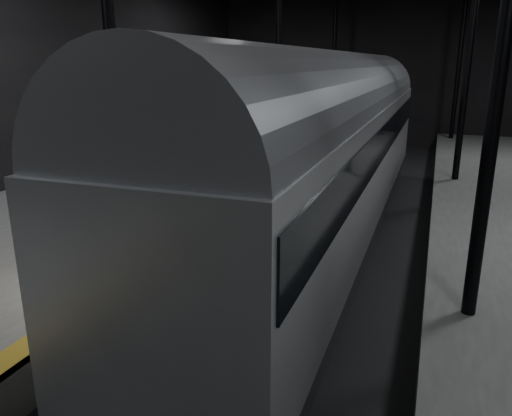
% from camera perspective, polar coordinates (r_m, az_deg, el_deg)
% --- Properties ---
extents(ground, '(44.00, 44.00, 0.00)m').
position_cam_1_polar(ground, '(14.84, 7.14, -5.92)').
color(ground, black).
rests_on(ground, ground).
extents(platform_left, '(9.00, 43.80, 1.00)m').
position_cam_1_polar(platform_left, '(17.74, -17.11, -1.07)').
color(platform_left, '#4F4F4D').
rests_on(platform_left, ground).
extents(tactile_strip, '(0.50, 43.80, 0.01)m').
position_cam_1_polar(tactile_strip, '(15.47, -4.53, -0.95)').
color(tactile_strip, olive).
rests_on(tactile_strip, platform_left).
extents(track, '(2.40, 43.00, 0.24)m').
position_cam_1_polar(track, '(14.82, 7.15, -5.68)').
color(track, '#3F3328').
rests_on(track, ground).
extents(train, '(3.23, 21.60, 5.77)m').
position_cam_1_polar(train, '(15.39, 8.82, 7.30)').
color(train, '#929599').
rests_on(train, ground).
extents(woman, '(0.64, 0.47, 1.61)m').
position_cam_1_polar(woman, '(13.53, -10.74, -0.21)').
color(woman, '#9B7D5F').
rests_on(woman, platform_left).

